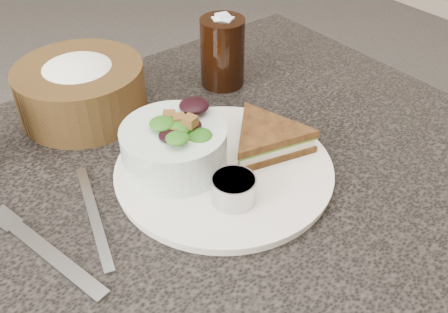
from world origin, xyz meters
TOP-DOWN VIEW (x-y plane):
  - dinner_plate at (0.07, -0.02)m, footprint 0.29×0.29m
  - sandwich at (0.14, -0.02)m, footprint 0.17×0.17m
  - salad_bowl at (0.02, 0.03)m, footprint 0.19×0.19m
  - dressing_ramekin at (0.04, -0.08)m, footprint 0.07×0.07m
  - orange_wedge at (0.06, 0.07)m, footprint 0.10×0.10m
  - fork at (-0.18, -0.01)m, footprint 0.06×0.18m
  - knife at (-0.11, 0.02)m, footprint 0.06×0.19m
  - bread_basket at (-0.02, 0.24)m, footprint 0.21×0.21m
  - cola_glass at (0.22, 0.18)m, footprint 0.09×0.09m

SIDE VIEW (x-z plane):
  - knife at x=-0.11m, z-range 0.75..0.75m
  - fork at x=-0.18m, z-range 0.75..0.76m
  - dinner_plate at x=0.07m, z-range 0.75..0.76m
  - orange_wedge at x=0.06m, z-range 0.76..0.79m
  - dressing_ramekin at x=0.04m, z-range 0.76..0.80m
  - sandwich at x=0.14m, z-range 0.76..0.80m
  - salad_bowl at x=0.02m, z-range 0.76..0.84m
  - bread_basket at x=-0.02m, z-range 0.75..0.86m
  - cola_glass at x=0.22m, z-range 0.75..0.88m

